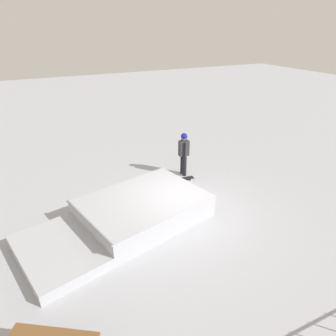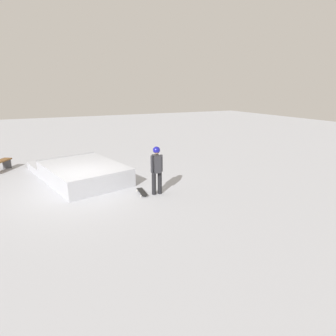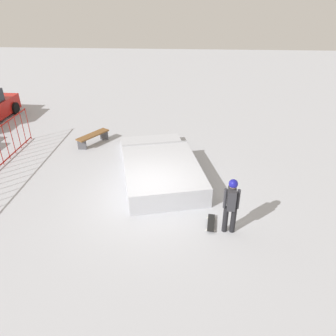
% 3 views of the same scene
% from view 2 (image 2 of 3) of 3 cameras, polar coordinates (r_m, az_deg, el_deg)
% --- Properties ---
extents(ground_plane, '(60.00, 60.00, 0.00)m').
position_cam_2_polar(ground_plane, '(10.63, -17.11, -4.81)').
color(ground_plane, '#A8AAB2').
extents(skate_ramp, '(5.86, 3.80, 0.74)m').
position_cam_2_polar(skate_ramp, '(12.19, -17.63, -0.66)').
color(skate_ramp, '#B0B3BB').
rests_on(skate_ramp, ground).
extents(skater, '(0.39, 0.44, 1.73)m').
position_cam_2_polar(skater, '(9.74, -2.33, 0.25)').
color(skater, black).
rests_on(skater, ground).
extents(skateboard, '(0.82, 0.32, 0.09)m').
position_cam_2_polar(skateboard, '(10.08, -5.32, -4.84)').
color(skateboard, black).
rests_on(skateboard, ground).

